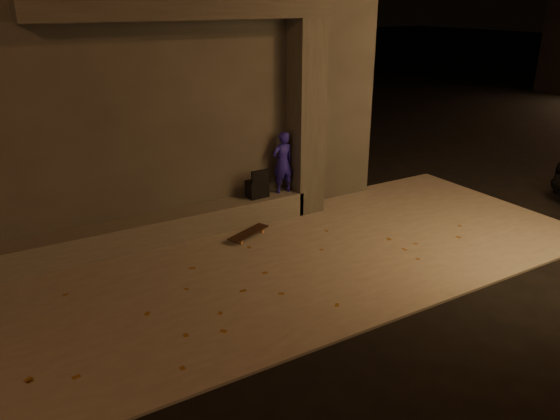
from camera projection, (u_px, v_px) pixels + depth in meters
ground at (354, 326)px, 7.05m from camera, size 120.00×120.00×0.00m
sidewalk at (275, 264)px, 8.64m from camera, size 11.00×4.40×0.04m
building at (117, 71)px, 10.81m from camera, size 9.00×5.10×5.22m
ledge at (146, 231)px, 9.23m from camera, size 6.00×0.55×0.45m
column at (306, 119)px, 10.19m from camera, size 0.55×0.55×3.60m
canopy at (188, 10)px, 8.47m from camera, size 5.00×0.70×0.28m
skateboarder at (283, 162)px, 10.23m from camera, size 0.43×0.29×1.17m
backpack at (257, 187)px, 10.11m from camera, size 0.40×0.27×0.55m
skateboard at (249, 233)px, 9.53m from camera, size 0.90×0.55×0.10m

